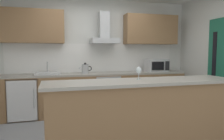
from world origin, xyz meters
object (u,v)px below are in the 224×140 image
object	(u,v)px
wine_glass	(139,71)
microwave	(157,65)
kettle	(85,69)
refrigerator	(24,98)
sink	(48,73)
oven	(106,92)
range_hood	(104,34)

from	to	relation	value
wine_glass	microwave	bearing A→B (deg)	56.45
kettle	wine_glass	world-z (taller)	wine_glass
microwave	kettle	world-z (taller)	microwave
kettle	microwave	bearing A→B (deg)	0.19
refrigerator	kettle	bearing A→B (deg)	-1.40
sink	wine_glass	distance (m)	2.28
oven	range_hood	xyz separation A→B (m)	(0.00, 0.13, 1.33)
oven	sink	world-z (taller)	sink
refrigerator	wine_glass	bearing A→B (deg)	-46.53
range_hood	sink	bearing A→B (deg)	-174.61
microwave	sink	bearing A→B (deg)	179.11
sink	kettle	xyz separation A→B (m)	(0.79, -0.04, 0.08)
range_hood	microwave	bearing A→B (deg)	-7.18
refrigerator	sink	size ratio (longest dim) A/B	1.70
microwave	kettle	bearing A→B (deg)	-179.81
range_hood	wine_glass	xyz separation A→B (m)	(0.03, -1.99, -0.67)
refrigerator	kettle	distance (m)	1.39
oven	sink	xyz separation A→B (m)	(-1.26, 0.01, 0.47)
oven	microwave	xyz separation A→B (m)	(1.25, -0.03, 0.59)
microwave	range_hood	size ratio (longest dim) A/B	0.69
range_hood	wine_glass	size ratio (longest dim) A/B	4.05
sink	wine_glass	size ratio (longest dim) A/B	2.81
oven	microwave	world-z (taller)	microwave
sink	range_hood	distance (m)	1.53
sink	microwave	bearing A→B (deg)	-0.89
refrigerator	range_hood	world-z (taller)	range_hood
oven	microwave	size ratio (longest dim) A/B	1.60
sink	wine_glass	world-z (taller)	wine_glass
sink	range_hood	size ratio (longest dim) A/B	0.69
wine_glass	oven	bearing A→B (deg)	90.96
wine_glass	range_hood	bearing A→B (deg)	90.90
range_hood	kettle	bearing A→B (deg)	-160.70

